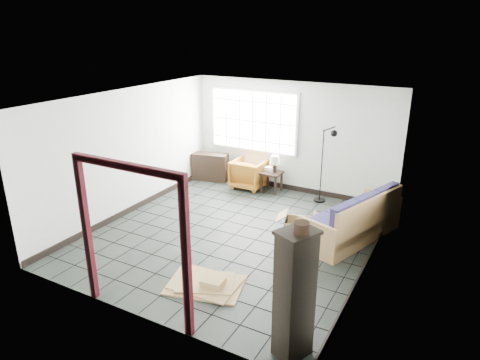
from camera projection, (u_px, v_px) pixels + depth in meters
The scene contains 15 objects.
ground at pixel (235, 235), 8.17m from camera, with size 5.50×5.50×0.00m, color black.
room_shell at pixel (235, 150), 7.62m from camera, with size 5.02×5.52×2.61m.
window_panel at pixel (253, 121), 10.31m from camera, with size 2.32×0.08×1.52m.
doorway_trim at pixel (131, 223), 5.48m from camera, with size 1.80×0.08×2.20m.
futon_sofa at pixel (354, 222), 7.90m from camera, with size 1.47×2.29×0.95m.
armchair at pixel (249, 172), 10.44m from camera, with size 0.76×0.71×0.78m, color #8C5214.
side_table at pixel (272, 175), 10.17m from camera, with size 0.46×0.46×0.50m.
table_lamp at pixel (275, 161), 10.05m from camera, with size 0.34×0.34×0.40m.
projector at pixel (270, 169), 10.21m from camera, with size 0.28×0.24×0.09m.
floor_lamp at pixel (327, 163), 9.34m from camera, with size 0.46×0.32×1.77m.
console_shelf at pixel (210, 167), 10.97m from camera, with size 0.96×0.56×0.70m.
tall_shelf at pixel (295, 294), 4.93m from camera, with size 0.50×0.55×1.66m.
pot at pixel (302, 228), 4.59m from camera, with size 0.22×0.22×0.13m.
open_box at pixel (300, 229), 8.01m from camera, with size 0.96×0.64×0.50m.
cardboard_pile at pixel (207, 283), 6.55m from camera, with size 1.30×1.06×0.17m.
Camera 1 is at (3.61, -6.38, 3.76)m, focal length 32.00 mm.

